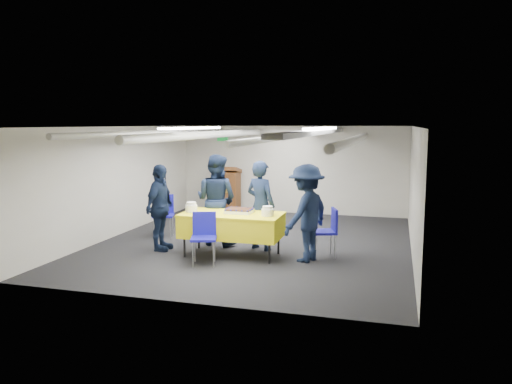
# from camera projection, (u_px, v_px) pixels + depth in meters

# --- Properties ---
(ground) EXTENTS (7.00, 7.00, 0.00)m
(ground) POSITION_uv_depth(u_px,v_px,m) (255.00, 242.00, 9.98)
(ground) COLOR black
(ground) RESTS_ON ground
(room_shell) EXTENTS (6.00, 7.00, 2.30)m
(room_shell) POSITION_uv_depth(u_px,v_px,m) (265.00, 151.00, 10.09)
(room_shell) COLOR beige
(room_shell) RESTS_ON ground
(serving_table) EXTENTS (1.80, 0.91, 0.77)m
(serving_table) POSITION_uv_depth(u_px,v_px,m) (232.00, 225.00, 8.92)
(serving_table) COLOR black
(serving_table) RESTS_ON ground
(sheet_cake) EXTENTS (0.48, 0.37, 0.09)m
(sheet_cake) POSITION_uv_depth(u_px,v_px,m) (239.00, 211.00, 8.93)
(sheet_cake) COLOR white
(sheet_cake) RESTS_ON serving_table
(plate_stack_left) EXTENTS (0.21, 0.21, 0.18)m
(plate_stack_left) POSITION_uv_depth(u_px,v_px,m) (191.00, 207.00, 9.04)
(plate_stack_left) COLOR white
(plate_stack_left) RESTS_ON serving_table
(plate_stack_right) EXTENTS (0.22, 0.22, 0.17)m
(plate_stack_right) POSITION_uv_depth(u_px,v_px,m) (268.00, 211.00, 8.66)
(plate_stack_right) COLOR white
(plate_stack_right) RESTS_ON serving_table
(podium) EXTENTS (0.62, 0.53, 1.25)m
(podium) POSITION_uv_depth(u_px,v_px,m) (228.00, 190.00, 13.23)
(podium) COLOR brown
(podium) RESTS_ON ground
(chair_near) EXTENTS (0.53, 0.53, 0.87)m
(chair_near) POSITION_uv_depth(u_px,v_px,m) (204.00, 233.00, 8.44)
(chair_near) COLOR gray
(chair_near) RESTS_ON ground
(chair_right) EXTENTS (0.53, 0.53, 0.87)m
(chair_right) POSITION_uv_depth(u_px,v_px,m) (328.00, 227.00, 8.86)
(chair_right) COLOR gray
(chair_right) RESTS_ON ground
(chair_left) EXTENTS (0.53, 0.53, 0.87)m
(chair_left) POSITION_uv_depth(u_px,v_px,m) (164.00, 211.00, 10.52)
(chair_left) COLOR gray
(chair_left) RESTS_ON ground
(sailor_a) EXTENTS (0.72, 0.60, 1.68)m
(sailor_a) POSITION_uv_depth(u_px,v_px,m) (261.00, 205.00, 9.34)
(sailor_a) COLOR black
(sailor_a) RESTS_ON ground
(sailor_b) EXTENTS (0.98, 0.83, 1.77)m
(sailor_b) POSITION_uv_depth(u_px,v_px,m) (216.00, 200.00, 9.71)
(sailor_b) COLOR black
(sailor_b) RESTS_ON ground
(sailor_c) EXTENTS (0.41, 0.95, 1.62)m
(sailor_c) POSITION_uv_depth(u_px,v_px,m) (160.00, 208.00, 9.28)
(sailor_c) COLOR black
(sailor_c) RESTS_ON ground
(sailor_d) EXTENTS (1.01, 1.24, 1.68)m
(sailor_d) POSITION_uv_depth(u_px,v_px,m) (306.00, 213.00, 8.54)
(sailor_d) COLOR black
(sailor_d) RESTS_ON ground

